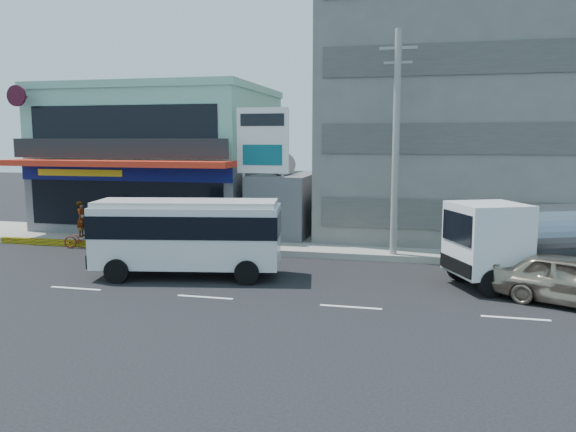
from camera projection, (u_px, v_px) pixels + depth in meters
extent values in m
plane|color=black|center=(205.00, 297.00, 19.22)|extent=(120.00, 120.00, 0.00)
cube|color=gray|center=(374.00, 247.00, 27.23)|extent=(70.00, 5.00, 0.30)
cube|color=#4C4D52|center=(166.00, 195.00, 34.25)|extent=(12.00, 10.00, 4.00)
cube|color=#83BA9F|center=(164.00, 128.00, 33.70)|extent=(12.00, 10.00, 4.00)
cube|color=red|center=(115.00, 163.00, 28.36)|extent=(12.40, 1.80, 0.30)
cube|color=#0C1159|center=(123.00, 173.00, 29.16)|extent=(12.00, 0.12, 0.80)
cube|color=black|center=(124.00, 202.00, 29.39)|extent=(11.00, 0.06, 2.60)
cube|color=slate|center=(477.00, 109.00, 30.48)|extent=(16.00, 12.00, 14.00)
cube|color=#4C4D52|center=(286.00, 206.00, 30.55)|extent=(3.00, 6.00, 3.50)
cylinder|color=slate|center=(281.00, 174.00, 29.34)|extent=(1.50, 1.50, 0.15)
cylinder|color=gray|center=(244.00, 182.00, 27.98)|extent=(0.16, 0.16, 6.50)
cylinder|color=gray|center=(283.00, 183.00, 27.53)|extent=(0.16, 0.16, 6.50)
cube|color=white|center=(263.00, 140.00, 27.48)|extent=(2.60, 0.18, 3.20)
cylinder|color=#999993|center=(396.00, 148.00, 24.32)|extent=(0.30, 0.30, 10.00)
cube|color=#999993|center=(398.00, 48.00, 23.74)|extent=(1.60, 0.12, 0.12)
cube|color=#999993|center=(398.00, 63.00, 23.83)|extent=(1.20, 0.10, 0.10)
cube|color=silver|center=(187.00, 236.00, 21.89)|extent=(7.45, 3.50, 2.35)
cube|color=black|center=(187.00, 224.00, 21.83)|extent=(7.51, 3.56, 0.87)
cube|color=silver|center=(187.00, 203.00, 21.71)|extent=(7.21, 3.27, 0.20)
cylinder|color=black|center=(117.00, 271.00, 21.05)|extent=(0.96, 0.45, 0.92)
cylinder|color=black|center=(136.00, 258.00, 23.28)|extent=(0.96, 0.45, 0.92)
cylinder|color=black|center=(247.00, 273.00, 20.82)|extent=(0.96, 0.45, 0.92)
cylinder|color=black|center=(253.00, 260.00, 23.05)|extent=(0.96, 0.45, 0.92)
imported|color=tan|center=(573.00, 280.00, 18.17)|extent=(5.31, 3.85, 1.68)
cube|color=white|center=(487.00, 239.00, 20.16)|extent=(3.12, 3.12, 2.56)
cube|color=#595956|center=(554.00, 264.00, 20.82)|extent=(8.08, 5.18, 0.49)
cylinder|color=black|center=(493.00, 283.00, 19.17)|extent=(1.02, 0.67, 0.99)
cylinder|color=black|center=(460.00, 268.00, 21.38)|extent=(1.02, 0.67, 0.99)
cylinder|color=black|center=(546.00, 264.00, 22.05)|extent=(1.02, 0.67, 0.99)
imported|color=#5A1B0C|center=(83.00, 239.00, 27.77)|extent=(1.92, 1.05, 0.96)
imported|color=#66594C|center=(82.00, 219.00, 27.63)|extent=(0.56, 0.72, 1.75)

